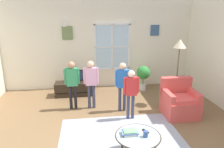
% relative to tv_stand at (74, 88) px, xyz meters
% --- Properties ---
extents(ground_plane, '(6.55, 6.87, 0.02)m').
position_rel_tv_stand_xyz_m(ground_plane, '(0.82, -2.49, -0.21)').
color(ground_plane, brown).
extents(back_wall, '(5.95, 0.17, 2.80)m').
position_rel_tv_stand_xyz_m(back_wall, '(0.83, 0.70, 1.20)').
color(back_wall, silver).
rests_on(back_wall, ground_plane).
extents(area_rug, '(2.42, 2.05, 0.01)m').
position_rel_tv_stand_xyz_m(area_rug, '(1.00, -2.54, -0.20)').
color(area_rug, '#999EAD').
rests_on(area_rug, ground_plane).
extents(tv_stand, '(1.11, 0.44, 0.41)m').
position_rel_tv_stand_xyz_m(tv_stand, '(0.00, 0.00, 0.00)').
color(tv_stand, '#2D2319').
rests_on(tv_stand, ground_plane).
extents(television, '(0.55, 0.08, 0.37)m').
position_rel_tv_stand_xyz_m(television, '(0.00, -0.00, 0.40)').
color(television, '#4C4C4C').
rests_on(television, tv_stand).
extents(armchair, '(0.76, 0.74, 0.87)m').
position_rel_tv_stand_xyz_m(armchair, '(2.55, -1.60, 0.12)').
color(armchair, '#D14C47').
rests_on(armchair, ground_plane).
extents(coffee_table, '(0.77, 0.77, 0.44)m').
position_rel_tv_stand_xyz_m(coffee_table, '(1.17, -3.01, 0.20)').
color(coffee_table, '#99B2B7').
rests_on(coffee_table, ground_plane).
extents(book_stack, '(0.28, 0.18, 0.08)m').
position_rel_tv_stand_xyz_m(book_stack, '(1.04, -2.96, 0.27)').
color(book_stack, '#BEB6AA').
rests_on(book_stack, coffee_table).
extents(cup, '(0.08, 0.08, 0.10)m').
position_rel_tv_stand_xyz_m(cup, '(1.28, -3.07, 0.28)').
color(cup, '#334C8C').
rests_on(cup, coffee_table).
extents(remote_near_books, '(0.10, 0.14, 0.02)m').
position_rel_tv_stand_xyz_m(remote_near_books, '(1.32, -2.92, 0.24)').
color(remote_near_books, black).
rests_on(remote_near_books, coffee_table).
extents(person_blue_shirt, '(0.37, 0.17, 1.24)m').
position_rel_tv_stand_xyz_m(person_blue_shirt, '(1.23, -1.22, 0.57)').
color(person_blue_shirt, '#333851').
rests_on(person_blue_shirt, ground_plane).
extents(person_pink_shirt, '(0.38, 0.17, 1.25)m').
position_rel_tv_stand_xyz_m(person_pink_shirt, '(0.48, -0.96, 0.58)').
color(person_pink_shirt, '#333851').
rests_on(person_pink_shirt, ground_plane).
extents(person_red_shirt, '(0.35, 0.16, 1.17)m').
position_rel_tv_stand_xyz_m(person_red_shirt, '(1.35, -1.65, 0.53)').
color(person_red_shirt, '#333851').
rests_on(person_red_shirt, ground_plane).
extents(person_green_shirt, '(0.38, 0.17, 1.25)m').
position_rel_tv_stand_xyz_m(person_green_shirt, '(0.01, -0.94, 0.58)').
color(person_green_shirt, black).
rests_on(person_green_shirt, ground_plane).
extents(potted_plant_by_window, '(0.42, 0.42, 0.78)m').
position_rel_tv_stand_xyz_m(potted_plant_by_window, '(2.15, 0.15, 0.31)').
color(potted_plant_by_window, silver).
rests_on(potted_plant_by_window, ground_plane).
extents(floor_lamp, '(0.32, 0.32, 1.74)m').
position_rel_tv_stand_xyz_m(floor_lamp, '(2.75, -0.95, 1.25)').
color(floor_lamp, black).
rests_on(floor_lamp, ground_plane).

